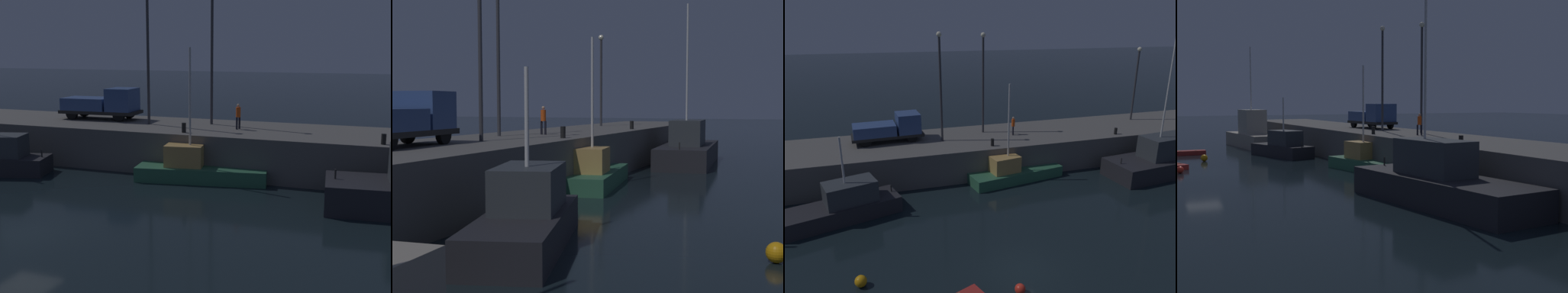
# 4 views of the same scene
# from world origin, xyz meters

# --- Properties ---
(ground_plane) EXTENTS (320.00, 320.00, 0.00)m
(ground_plane) POSITION_xyz_m (0.00, 0.00, 0.00)
(ground_plane) COLOR black
(pier_quay) EXTENTS (68.61, 7.62, 2.76)m
(pier_quay) POSITION_xyz_m (0.00, 15.85, 1.38)
(pier_quay) COLOR #5B5956
(pier_quay) RESTS_ON ground
(fishing_boat_orange) EXTENTS (8.37, 3.80, 8.18)m
(fishing_boat_orange) POSITION_xyz_m (4.05, 11.70, 0.73)
(fishing_boat_orange) COLOR #2D6647
(fishing_boat_orange) RESTS_ON ground
(lamp_post_west) EXTENTS (0.44, 0.44, 9.26)m
(lamp_post_west) POSITION_xyz_m (-1.14, 15.67, 8.09)
(lamp_post_west) COLOR #38383D
(lamp_post_west) RESTS_ON pier_quay
(lamp_post_east) EXTENTS (0.44, 0.44, 9.13)m
(lamp_post_east) POSITION_xyz_m (3.09, 17.16, 8.02)
(lamp_post_east) COLOR #38383D
(lamp_post_east) RESTS_ON pier_quay
(utility_truck) EXTENTS (6.22, 2.65, 2.40)m
(utility_truck) POSITION_xyz_m (-5.47, 16.85, 3.94)
(utility_truck) COLOR black
(utility_truck) RESTS_ON pier_quay
(dockworker) EXTENTS (0.39, 0.44, 1.71)m
(dockworker) POSITION_xyz_m (5.52, 15.54, 3.74)
(dockworker) COLOR black
(dockworker) RESTS_ON pier_quay
(bollard_west) EXTENTS (0.28, 0.28, 0.63)m
(bollard_west) POSITION_xyz_m (2.62, 12.94, 3.08)
(bollard_west) COLOR black
(bollard_west) RESTS_ON pier_quay
(bollard_central) EXTENTS (0.28, 0.28, 0.61)m
(bollard_central) POSITION_xyz_m (14.78, 12.91, 3.07)
(bollard_central) COLOR black
(bollard_central) RESTS_ON pier_quay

